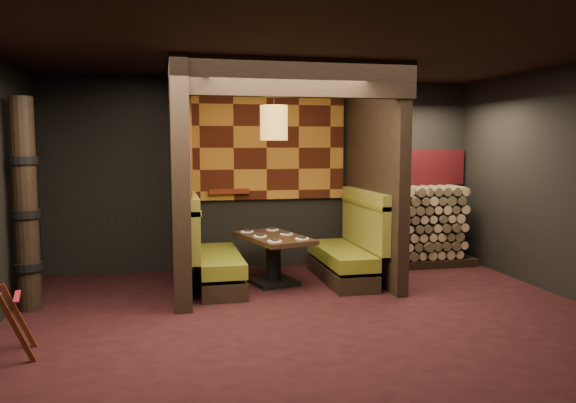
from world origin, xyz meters
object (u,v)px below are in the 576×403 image
(booth_bench_left, at_px, (211,257))
(totem_column, at_px, (26,206))
(booth_bench_right, at_px, (348,251))
(firewood_stack, at_px, (418,226))
(pendant_lamp, at_px, (274,123))
(dining_table, at_px, (273,253))

(booth_bench_left, bearing_deg, totem_column, -165.25)
(booth_bench_right, xyz_separation_m, firewood_stack, (1.35, 0.70, 0.21))
(booth_bench_left, distance_m, pendant_lamp, 1.94)
(booth_bench_left, xyz_separation_m, pendant_lamp, (0.84, -0.05, 1.75))
(totem_column, bearing_deg, pendant_lamp, 9.71)
(dining_table, height_order, firewood_stack, firewood_stack)
(dining_table, distance_m, pendant_lamp, 1.72)
(pendant_lamp, height_order, firewood_stack, pendant_lamp)
(dining_table, xyz_separation_m, pendant_lamp, (0.00, -0.05, 1.72))
(booth_bench_left, height_order, dining_table, booth_bench_left)
(booth_bench_left, distance_m, booth_bench_right, 1.89)
(booth_bench_left, relative_size, dining_table, 1.15)
(dining_table, bearing_deg, pendant_lamp, -90.00)
(booth_bench_left, relative_size, firewood_stack, 0.92)
(pendant_lamp, relative_size, totem_column, 0.39)
(pendant_lamp, bearing_deg, firewood_stack, 17.28)
(dining_table, height_order, pendant_lamp, pendant_lamp)
(booth_bench_right, relative_size, firewood_stack, 0.92)
(totem_column, xyz_separation_m, firewood_stack, (5.33, 1.25, -0.57))
(booth_bench_right, xyz_separation_m, totem_column, (-3.98, -0.55, 0.79))
(pendant_lamp, xyz_separation_m, firewood_stack, (2.41, 0.75, -1.54))
(booth_bench_right, bearing_deg, dining_table, 179.95)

